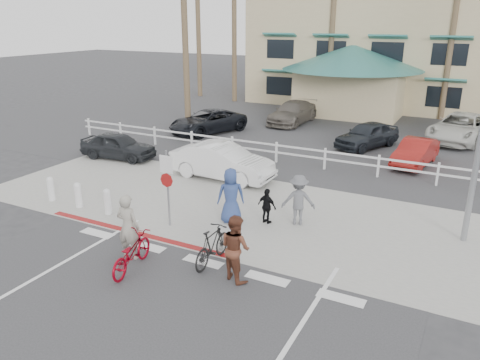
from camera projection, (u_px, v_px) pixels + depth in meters
The scene contains 32 objects.
ground at pixel (192, 271), 12.82m from camera, with size 140.00×140.00×0.00m, color #333335.
bike_path at pixel (146, 310), 11.14m from camera, with size 12.00×16.00×0.01m, color #333335.
sidewalk_plaza at pixel (261, 214), 16.59m from camera, with size 22.00×7.00×0.01m, color gray.
cross_street at pixel (301, 181), 19.94m from camera, with size 40.00×5.00×0.01m, color #333335.
parking_lot at pixel (357, 134), 27.90m from camera, with size 50.00×16.00×0.01m, color #333335.
curb_red at pixel (134, 232), 15.12m from camera, with size 7.00×0.25×0.02m, color maroon.
rail_fence at pixel (327, 159), 21.24m from camera, with size 29.40×0.16×1.00m, color silver, non-canonical shape.
building at pixel (431, 30), 36.08m from camera, with size 28.00×16.00×11.30m, color #CEBA8D, non-canonical shape.
sign_post at pixel (168, 185), 15.18m from camera, with size 0.50×0.10×2.90m, color gray, non-canonical shape.
bollard_0 at pixel (108, 201), 16.43m from camera, with size 0.26×0.26×0.95m, color silver, non-canonical shape.
bollard_1 at pixel (78, 195), 17.03m from camera, with size 0.26×0.26×0.95m, color silver, non-canonical shape.
bollard_2 at pixel (51, 189), 17.64m from camera, with size 0.26×0.26×0.95m, color silver, non-canonical shape.
palm_0 at pixel (198, 6), 39.11m from camera, with size 4.00×4.00×15.00m, color #133316, non-canonical shape.
palm_1 at pixel (234, 19), 36.86m from camera, with size 4.00×4.00×13.00m, color #133316, non-canonical shape.
palm_3 at pixel (333, 11), 33.21m from camera, with size 4.00×4.00×14.00m, color #133316, non-canonical shape.
palm_4 at pixel (395, 4), 32.15m from camera, with size 4.00×4.00×15.00m, color #133316, non-canonical shape.
palm_5 at pixel (455, 19), 29.90m from camera, with size 4.00×4.00×13.00m, color #133316, non-canonical shape.
palm_10 at pixel (185, 28), 27.77m from camera, with size 4.00×4.00×12.00m, color #133316, non-canonical shape.
bike_red at pixel (131, 253), 12.77m from camera, with size 0.68×1.95×1.02m, color maroon.
rider_red at pixel (128, 227), 13.26m from camera, with size 0.71×0.47×1.94m, color gray.
bike_black at pixel (212, 246), 13.09m from camera, with size 0.51×1.81×1.09m, color black.
rider_black at pixel (235, 248), 12.19m from camera, with size 0.88×0.69×1.82m, color brown.
pedestrian_a at pixel (298, 200), 15.50m from camera, with size 1.12×0.64×1.73m, color #5A5C60.
pedestrian_child at pixel (267, 206), 15.63m from camera, with size 0.72×0.30×1.24m, color black.
pedestrian_b at pixel (231, 196), 15.66m from camera, with size 0.92×0.60×1.89m, color navy.
car_white_sedan at pixel (222, 162), 20.02m from camera, with size 1.59×4.57×1.50m, color white.
car_red_compact at pixel (118, 146), 22.93m from camera, with size 1.52×3.78×1.29m, color black.
lot_car_0 at pixel (208, 122), 28.09m from camera, with size 2.24×4.86×1.35m, color black.
lot_car_2 at pixel (367, 135), 24.87m from camera, with size 1.61×4.00×1.36m, color black.
lot_car_3 at pixel (415, 152), 21.91m from camera, with size 1.29×3.70×1.22m, color maroon.
lot_car_4 at pixel (293, 113), 30.60m from camera, with size 1.97×4.84×1.40m, color #605951.
lot_car_5 at pixel (460, 128), 26.13m from camera, with size 2.54×5.52×1.53m, color beige.
Camera 1 is at (6.37, -9.40, 6.59)m, focal length 35.00 mm.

